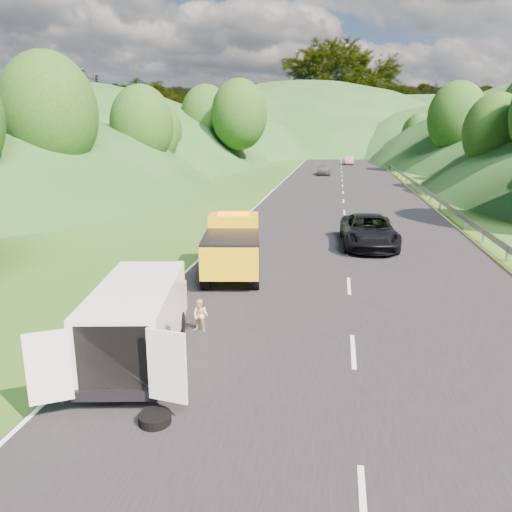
% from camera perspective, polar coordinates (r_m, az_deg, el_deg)
% --- Properties ---
extents(ground, '(320.00, 320.00, 0.00)m').
position_cam_1_polar(ground, '(16.27, 0.15, -7.22)').
color(ground, '#38661E').
rests_on(ground, ground).
extents(road_surface, '(14.00, 200.00, 0.02)m').
position_cam_1_polar(road_surface, '(55.27, 9.87, 7.90)').
color(road_surface, black).
rests_on(road_surface, ground).
extents(guardrail, '(0.06, 140.00, 1.52)m').
position_cam_1_polar(guardrail, '(68.17, 16.01, 8.73)').
color(guardrail, gray).
rests_on(guardrail, ground).
extents(tree_line_left, '(14.00, 140.00, 14.00)m').
position_cam_1_polar(tree_line_left, '(78.16, -6.82, 9.82)').
color(tree_line_left, '#2C5318').
rests_on(tree_line_left, ground).
extents(tree_line_right, '(14.00, 140.00, 14.00)m').
position_cam_1_polar(tree_line_right, '(77.96, 24.79, 8.62)').
color(tree_line_right, '#2C5318').
rests_on(tree_line_right, ground).
extents(hills_backdrop, '(201.00, 288.60, 44.00)m').
position_cam_1_polar(hills_backdrop, '(149.82, 10.98, 11.76)').
color(hills_backdrop, '#2D5B23').
rests_on(hills_backdrop, ground).
extents(tow_truck, '(2.99, 6.08, 2.50)m').
position_cam_1_polar(tow_truck, '(20.87, -2.67, 1.15)').
color(tow_truck, black).
rests_on(tow_truck, ground).
extents(white_van, '(3.55, 6.27, 2.11)m').
position_cam_1_polar(white_van, '(13.50, -13.29, -6.82)').
color(white_van, black).
rests_on(white_van, ground).
extents(woman, '(0.60, 0.66, 1.49)m').
position_cam_1_polar(woman, '(18.02, -10.23, -5.28)').
color(woman, silver).
rests_on(woman, ground).
extents(child, '(0.55, 0.46, 1.01)m').
position_cam_1_polar(child, '(15.38, -6.31, -8.61)').
color(child, tan).
rests_on(child, ground).
extents(worker, '(1.06, 0.64, 1.59)m').
position_cam_1_polar(worker, '(12.65, -10.74, -14.13)').
color(worker, black).
rests_on(worker, ground).
extents(suitcase, '(0.35, 0.20, 0.55)m').
position_cam_1_polar(suitcase, '(18.46, -15.51, -4.19)').
color(suitcase, '#5B5D46').
rests_on(suitcase, ground).
extents(spare_tire, '(0.69, 0.69, 0.20)m').
position_cam_1_polar(spare_tire, '(11.19, -11.46, -18.25)').
color(spare_tire, black).
rests_on(spare_tire, ground).
extents(passing_suv, '(2.97, 5.98, 1.63)m').
position_cam_1_polar(passing_suv, '(26.77, 12.66, 1.07)').
color(passing_suv, black).
rests_on(passing_suv, ground).
extents(dist_car_a, '(1.80, 4.48, 1.53)m').
position_cam_1_polar(dist_car_a, '(68.35, 7.78, 9.16)').
color(dist_car_a, '#444549').
rests_on(dist_car_a, ground).
extents(dist_car_b, '(1.48, 4.25, 1.40)m').
position_cam_1_polar(dist_car_b, '(89.40, 10.59, 10.24)').
color(dist_car_b, '#764F58').
rests_on(dist_car_b, ground).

